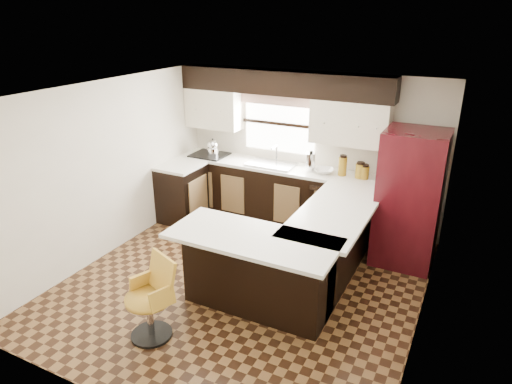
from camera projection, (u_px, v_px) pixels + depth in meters
The scene contains 30 objects.
floor at pixel (244, 283), 5.81m from camera, with size 4.40×4.40×0.00m, color #49301A.
ceiling at pixel (242, 93), 4.92m from camera, with size 4.40×4.40×0.00m, color silver.
wall_back at pixel (309, 148), 7.19m from camera, with size 4.40×4.40×0.00m, color beige.
wall_front at pixel (109, 291), 3.54m from camera, with size 4.40×4.40×0.00m, color beige.
wall_left at pixel (108, 170), 6.24m from camera, with size 4.40×4.40×0.00m, color beige.
wall_right at pixel (431, 232), 4.49m from camera, with size 4.40×4.40×0.00m, color beige.
base_cab_back at pixel (274, 194), 7.41m from camera, with size 3.30×0.60×0.90m, color black.
base_cab_left at pixel (182, 194), 7.43m from camera, with size 0.60×0.70×0.90m, color black.
counter_back at pixel (275, 167), 7.23m from camera, with size 3.30×0.60×0.04m, color silver.
counter_left at pixel (181, 166), 7.25m from camera, with size 0.60×0.70×0.04m, color silver.
soffit at pixel (282, 83), 6.83m from camera, with size 3.40×0.35×0.36m, color black.
upper_cab_left at pixel (214, 108), 7.53m from camera, with size 0.94×0.35×0.64m, color beige.
upper_cab_right at pixel (350, 123), 6.57m from camera, with size 1.14×0.35×0.64m, color beige.
window_pane at pixel (280, 124), 7.25m from camera, with size 1.20×0.02×0.90m, color white.
valance at pixel (279, 99), 7.07m from camera, with size 1.30×0.06×0.18m, color #D19B93.
sink at pixel (271, 164), 7.22m from camera, with size 0.75×0.45×0.03m, color #B2B2B7.
dishwasher at pixel (327, 213), 6.76m from camera, with size 0.58×0.03×0.78m, color black.
cooktop at pixel (210, 155), 7.70m from camera, with size 0.58×0.50×0.03m, color black.
peninsula_long at pixel (329, 246), 5.79m from camera, with size 0.60×1.95×0.90m, color black.
peninsula_return at pixel (258, 272), 5.19m from camera, with size 1.65×0.60×0.90m, color black.
counter_pen_long at pixel (335, 212), 5.59m from camera, with size 0.84×1.95×0.04m, color silver.
counter_pen_return at pixel (253, 238), 4.95m from camera, with size 1.89×0.84×0.04m, color silver.
refrigerator at pixel (409, 199), 6.01m from camera, with size 0.79×0.75×1.83m, color #3B090F.
bar_chair at pixel (148, 300), 4.70m from camera, with size 0.48×0.48×0.89m, color gold, non-canonical shape.
kettle at pixel (213, 147), 7.62m from camera, with size 0.21×0.21×0.28m, color silver, non-canonical shape.
percolator at pixel (311, 162), 6.92m from camera, with size 0.14×0.14×0.28m, color silver.
mixing_bowl at pixel (324, 171), 6.87m from camera, with size 0.28×0.28×0.07m, color white.
canister_large at pixel (343, 166), 6.73m from camera, with size 0.12×0.12×0.28m, color #8A6714.
canister_med at pixel (360, 171), 6.63m from camera, with size 0.14×0.14×0.21m, color #8A6714.
canister_small at pixel (364, 173), 6.61m from camera, with size 0.13×0.13×0.19m, color #8A6714.
Camera 1 is at (2.37, -4.37, 3.22)m, focal length 32.00 mm.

